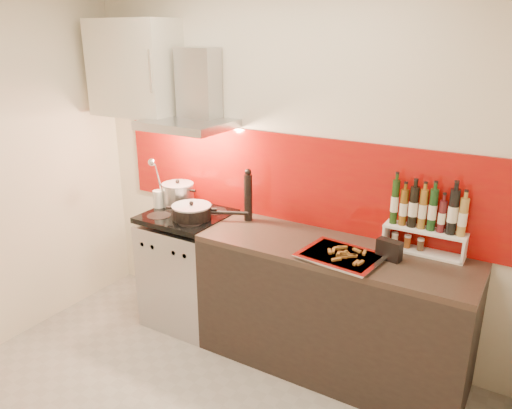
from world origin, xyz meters
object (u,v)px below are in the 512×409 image
Objects in this scene: range_stove at (190,269)px; stock_pot at (178,194)px; counter at (331,309)px; pepper_mill at (248,196)px; saute_pan at (193,212)px; baking_tray at (341,256)px.

range_stove is 0.60m from stock_pot.
counter is at bearing -4.53° from stock_pot.
stock_pot is 0.64m from pepper_mill.
saute_pan is (0.28, -0.17, -0.04)m from stock_pot.
saute_pan is (-1.10, -0.06, 0.51)m from counter.
saute_pan reaches higher than range_stove.
pepper_mill is (0.35, 0.20, 0.13)m from saute_pan.
baking_tray is at bearing -5.23° from range_stove.
saute_pan is at bearing -149.99° from pepper_mill.
baking_tray is at bearing -17.48° from pepper_mill.
counter is at bearing -10.71° from pepper_mill.
pepper_mill is 0.75× the size of baking_tray.
saute_pan reaches higher than counter.
range_stove is 0.81m from pepper_mill.
baking_tray is (1.30, -0.12, 0.47)m from range_stove.
baking_tray is at bearing -2.83° from saute_pan.
saute_pan is at bearing -29.93° from range_stove.
stock_pot reaches higher than range_stove.
counter is 3.38× the size of saute_pan.
counter is (1.20, 0.00, 0.01)m from range_stove.
stock_pot is at bearing 171.01° from baking_tray.
counter is 4.61× the size of pepper_mill.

